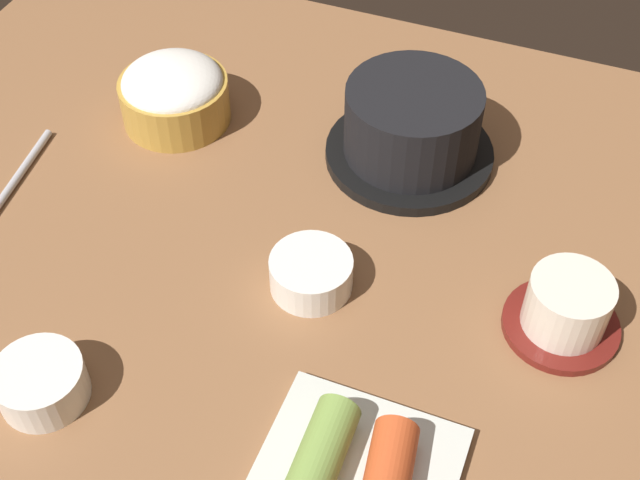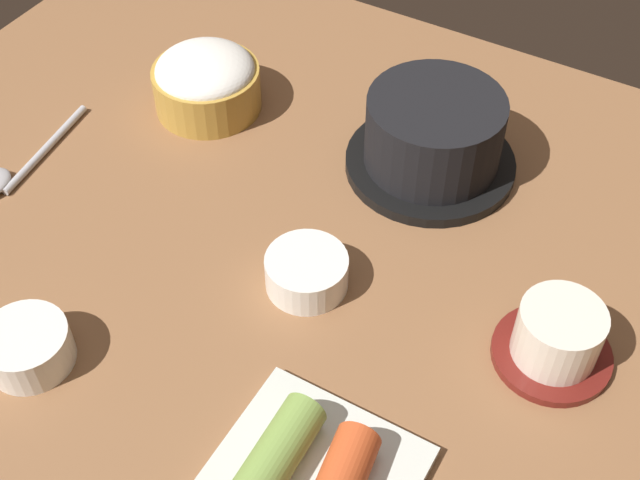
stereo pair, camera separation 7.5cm
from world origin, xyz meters
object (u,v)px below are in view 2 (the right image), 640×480
at_px(kimchi_plate, 308,477).
at_px(banchan_cup_center, 307,271).
at_px(spoon, 7,173).
at_px(tea_cup_with_saucer, 557,337).
at_px(stone_pot, 433,136).
at_px(side_bowl_near, 27,346).
at_px(rice_bowl, 206,81).

bearing_deg(kimchi_plate, banchan_cup_center, 120.85).
bearing_deg(kimchi_plate, spoon, 162.35).
bearing_deg(kimchi_plate, tea_cup_with_saucer, 60.08).
xyz_separation_m(banchan_cup_center, kimchi_plate, (0.10, -0.17, -0.00)).
relative_size(stone_pot, kimchi_plate, 1.18).
xyz_separation_m(kimchi_plate, side_bowl_near, (-0.26, -0.02, 0.00)).
relative_size(rice_bowl, kimchi_plate, 0.79).
height_order(banchan_cup_center, side_bowl_near, side_bowl_near).
height_order(rice_bowl, spoon, rice_bowl).
height_order(side_bowl_near, spoon, side_bowl_near).
height_order(stone_pot, side_bowl_near, stone_pot).
height_order(tea_cup_with_saucer, spoon, tea_cup_with_saucer).
bearing_deg(kimchi_plate, side_bowl_near, -176.34).
relative_size(kimchi_plate, spoon, 0.89).
height_order(tea_cup_with_saucer, kimchi_plate, tea_cup_with_saucer).
bearing_deg(spoon, kimchi_plate, -17.65).
bearing_deg(banchan_cup_center, side_bowl_near, -130.35).
bearing_deg(rice_bowl, spoon, -119.63).
relative_size(side_bowl_near, spoon, 0.44).
bearing_deg(side_bowl_near, banchan_cup_center, 49.65).
relative_size(stone_pot, banchan_cup_center, 2.32).
relative_size(tea_cup_with_saucer, spoon, 0.61).
relative_size(stone_pot, spoon, 1.05).
bearing_deg(rice_bowl, side_bowl_near, -79.46).
bearing_deg(side_bowl_near, kimchi_plate, 3.66).
height_order(banchan_cup_center, spoon, banchan_cup_center).
bearing_deg(side_bowl_near, rice_bowl, 100.54).
xyz_separation_m(stone_pot, rice_bowl, (-0.25, -0.03, -0.01)).
bearing_deg(rice_bowl, banchan_cup_center, -36.55).
distance_m(banchan_cup_center, side_bowl_near, 0.24).
bearing_deg(banchan_cup_center, kimchi_plate, -59.15).
relative_size(tea_cup_with_saucer, kimchi_plate, 0.68).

